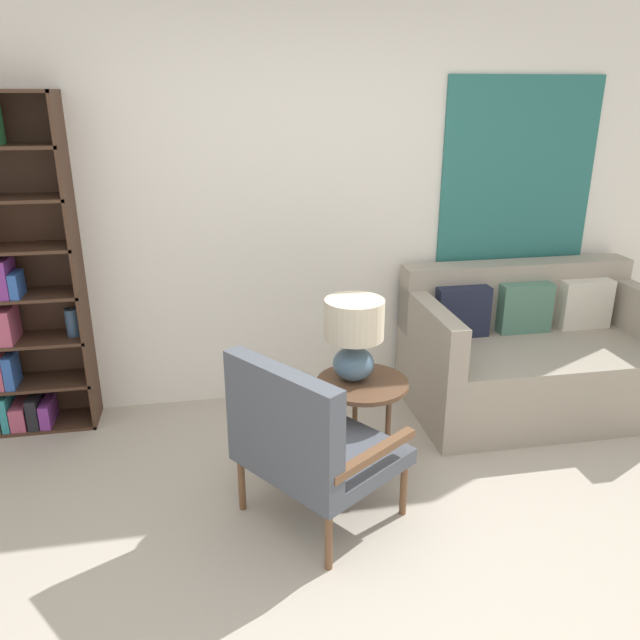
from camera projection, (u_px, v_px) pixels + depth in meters
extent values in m
plane|color=#B2A899|center=(370.00, 602.00, 2.63)|extent=(14.00, 14.00, 0.00)
cube|color=white|center=(296.00, 203.00, 4.04)|extent=(6.40, 0.06, 2.70)
cube|color=#286B66|center=(518.00, 176.00, 4.21)|extent=(1.09, 0.02, 1.29)
cube|color=#422B1E|center=(78.00, 269.00, 3.75)|extent=(0.02, 0.30, 2.04)
cube|color=#422B1E|center=(39.00, 422.00, 4.04)|extent=(0.76, 0.30, 0.02)
cube|color=#422B1E|center=(19.00, 266.00, 3.83)|extent=(0.76, 0.01, 2.04)
cube|color=#422B1E|center=(32.00, 382.00, 3.94)|extent=(0.76, 0.30, 0.02)
cube|color=teal|center=(8.00, 410.00, 3.94)|extent=(0.04, 0.22, 0.23)
cube|color=#B24C6B|center=(22.00, 413.00, 3.97)|extent=(0.09, 0.24, 0.15)
cube|color=black|center=(36.00, 408.00, 3.99)|extent=(0.06, 0.25, 0.20)
cube|color=#7A338C|center=(48.00, 410.00, 4.01)|extent=(0.06, 0.25, 0.16)
cube|color=#422B1E|center=(24.00, 340.00, 3.84)|extent=(0.76, 0.30, 0.02)
cube|color=#B24C6B|center=(4.00, 369.00, 3.86)|extent=(0.04, 0.25, 0.21)
cube|color=#2D56A8|center=(12.00, 370.00, 3.84)|extent=(0.06, 0.19, 0.21)
cube|color=#422B1E|center=(17.00, 295.00, 3.74)|extent=(0.76, 0.30, 0.02)
cube|color=#B24C6B|center=(8.00, 324.00, 3.77)|extent=(0.09, 0.24, 0.21)
cylinder|color=#334C6B|center=(73.00, 322.00, 3.86)|extent=(0.08, 0.08, 0.17)
cube|color=#422B1E|center=(8.00, 248.00, 3.64)|extent=(0.76, 0.30, 0.02)
cube|color=#7A338C|center=(7.00, 277.00, 3.67)|extent=(0.05, 0.22, 0.23)
cube|color=#2D56A8|center=(17.00, 284.00, 3.67)|extent=(0.05, 0.18, 0.15)
cube|color=#422B1E|center=(0.00, 199.00, 3.54)|extent=(0.76, 0.30, 0.02)
cylinder|color=brown|center=(404.00, 488.00, 3.13)|extent=(0.04, 0.04, 0.30)
cylinder|color=brown|center=(317.00, 443.00, 3.53)|extent=(0.04, 0.04, 0.30)
cylinder|color=brown|center=(329.00, 541.00, 2.77)|extent=(0.04, 0.04, 0.30)
cylinder|color=brown|center=(242.00, 484.00, 3.17)|extent=(0.04, 0.04, 0.30)
cube|color=#4C515B|center=(322.00, 453.00, 3.08)|extent=(0.91, 0.93, 0.08)
cube|color=#4C515B|center=(282.00, 420.00, 2.81)|extent=(0.48, 0.62, 0.50)
cube|color=brown|center=(374.00, 454.00, 2.82)|extent=(0.49, 0.36, 0.04)
cube|color=brown|center=(278.00, 406.00, 3.25)|extent=(0.49, 0.36, 0.04)
cube|color=#9E9384|center=(534.00, 376.00, 4.17)|extent=(1.63, 0.95, 0.47)
cube|color=#9E9384|center=(515.00, 293.00, 4.36)|extent=(1.63, 0.20, 0.45)
cube|color=#9E9384|center=(431.00, 328.00, 3.91)|extent=(0.12, 0.95, 0.32)
cube|color=#1E2338|center=(462.00, 312.00, 4.16)|extent=(0.36, 0.12, 0.34)
cube|color=#4C7A66|center=(525.00, 308.00, 4.24)|extent=(0.36, 0.12, 0.34)
cube|color=beige|center=(585.00, 304.00, 4.31)|extent=(0.36, 0.12, 0.34)
cylinder|color=brown|center=(362.00, 383.00, 3.38)|extent=(0.50, 0.50, 0.02)
cylinder|color=brown|center=(355.00, 415.00, 3.61)|extent=(0.03, 0.03, 0.53)
cylinder|color=brown|center=(341.00, 437.00, 3.38)|extent=(0.03, 0.03, 0.53)
cylinder|color=brown|center=(388.00, 433.00, 3.42)|extent=(0.03, 0.03, 0.53)
ellipsoid|color=slate|center=(353.00, 364.00, 3.37)|extent=(0.22, 0.22, 0.18)
cylinder|color=tan|center=(354.00, 343.00, 3.33)|extent=(0.02, 0.02, 0.06)
cylinder|color=beige|center=(354.00, 319.00, 3.28)|extent=(0.32, 0.32, 0.21)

